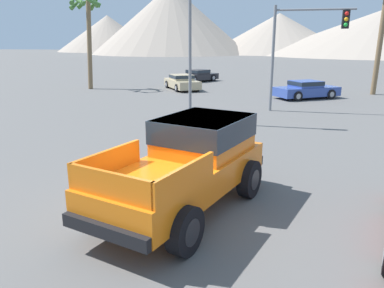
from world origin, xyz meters
name	(u,v)px	position (x,y,z in m)	size (l,w,h in m)	color
ground_plane	(181,206)	(0.00, 0.00, 0.00)	(320.00, 320.00, 0.00)	#5B5956
orange_pickup_truck	(191,159)	(0.21, 0.14, 1.14)	(3.42, 5.49, 2.01)	orange
parked_car_dark	(197,75)	(-5.13, 27.84, 0.58)	(3.80, 4.56, 1.12)	#232328
parked_car_tan	(182,82)	(-5.17, 21.59, 0.60)	(3.76, 4.57, 1.18)	tan
parked_car_blue	(306,89)	(4.22, 18.56, 0.61)	(4.60, 3.85, 1.19)	#334C9E
traffic_light_main	(304,38)	(3.46, 13.27, 3.92)	(4.08, 0.38, 5.57)	slate
street_lamp_post	(190,5)	(-1.80, 9.25, 5.30)	(0.90, 0.24, 9.00)	slate
palm_tree_tall	(384,9)	(9.21, 21.56, 5.91)	(2.71, 2.70, 7.87)	brown
palm_tree_short	(86,16)	(-12.55, 20.48, 5.62)	(2.92, 3.15, 7.42)	brown
distant_mountain_range	(257,29)	(-3.56, 113.64, 7.50)	(146.66, 75.89, 20.21)	gray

